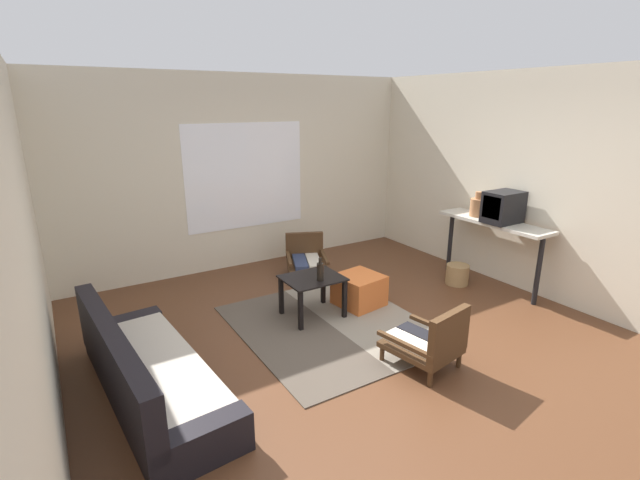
{
  "coord_description": "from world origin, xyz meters",
  "views": [
    {
      "loc": [
        -2.45,
        -3.0,
        2.32
      ],
      "look_at": [
        -0.19,
        0.67,
        1.0
      ],
      "focal_mm": 25.36,
      "sensor_mm": 36.0,
      "label": 1
    }
  ],
  "objects_px": {
    "wicker_basket": "(457,274)",
    "armchair_striped_foreground": "(429,341)",
    "coffee_table": "(313,285)",
    "ottoman_orange": "(359,290)",
    "clay_vase": "(478,207)",
    "console_shelf": "(493,229)",
    "couch": "(146,374)",
    "crt_television": "(503,207)",
    "glass_bottle": "(320,271)",
    "armchair_by_window": "(306,258)"
  },
  "relations": [
    {
      "from": "armchair_by_window",
      "to": "wicker_basket",
      "type": "distance_m",
      "value": 2.05
    },
    {
      "from": "armchair_striped_foreground",
      "to": "console_shelf",
      "type": "distance_m",
      "value": 2.34
    },
    {
      "from": "coffee_table",
      "to": "console_shelf",
      "type": "distance_m",
      "value": 2.48
    },
    {
      "from": "coffee_table",
      "to": "console_shelf",
      "type": "relative_size",
      "value": 0.43
    },
    {
      "from": "console_shelf",
      "to": "clay_vase",
      "type": "height_order",
      "value": "clay_vase"
    },
    {
      "from": "armchair_by_window",
      "to": "wicker_basket",
      "type": "relative_size",
      "value": 2.68
    },
    {
      "from": "armchair_by_window",
      "to": "crt_television",
      "type": "distance_m",
      "value": 2.64
    },
    {
      "from": "coffee_table",
      "to": "armchair_striped_foreground",
      "type": "bearing_deg",
      "value": -75.97
    },
    {
      "from": "coffee_table",
      "to": "ottoman_orange",
      "type": "height_order",
      "value": "coffee_table"
    },
    {
      "from": "clay_vase",
      "to": "glass_bottle",
      "type": "relative_size",
      "value": 1.26
    },
    {
      "from": "coffee_table",
      "to": "wicker_basket",
      "type": "xyz_separation_m",
      "value": [
        2.12,
        -0.19,
        -0.24
      ]
    },
    {
      "from": "ottoman_orange",
      "to": "console_shelf",
      "type": "distance_m",
      "value": 1.93
    },
    {
      "from": "ottoman_orange",
      "to": "clay_vase",
      "type": "relative_size",
      "value": 1.52
    },
    {
      "from": "armchair_by_window",
      "to": "glass_bottle",
      "type": "bearing_deg",
      "value": -113.64
    },
    {
      "from": "armchair_striped_foreground",
      "to": "clay_vase",
      "type": "distance_m",
      "value": 2.53
    },
    {
      "from": "coffee_table",
      "to": "ottoman_orange",
      "type": "xyz_separation_m",
      "value": [
        0.62,
        -0.04,
        -0.19
      ]
    },
    {
      "from": "crt_television",
      "to": "glass_bottle",
      "type": "height_order",
      "value": "crt_television"
    },
    {
      "from": "armchair_striped_foreground",
      "to": "wicker_basket",
      "type": "bearing_deg",
      "value": 35.5
    },
    {
      "from": "console_shelf",
      "to": "crt_television",
      "type": "height_order",
      "value": "crt_television"
    },
    {
      "from": "ottoman_orange",
      "to": "clay_vase",
      "type": "xyz_separation_m",
      "value": [
        1.79,
        -0.13,
        0.82
      ]
    },
    {
      "from": "armchair_by_window",
      "to": "wicker_basket",
      "type": "bearing_deg",
      "value": -42.15
    },
    {
      "from": "couch",
      "to": "armchair_by_window",
      "type": "relative_size",
      "value": 2.71
    },
    {
      "from": "console_shelf",
      "to": "couch",
      "type": "bearing_deg",
      "value": -178.5
    },
    {
      "from": "couch",
      "to": "wicker_basket",
      "type": "distance_m",
      "value": 4.03
    },
    {
      "from": "coffee_table",
      "to": "glass_bottle",
      "type": "distance_m",
      "value": 0.24
    },
    {
      "from": "clay_vase",
      "to": "console_shelf",
      "type": "bearing_deg",
      "value": -90.0
    },
    {
      "from": "couch",
      "to": "armchair_striped_foreground",
      "type": "relative_size",
      "value": 3.07
    },
    {
      "from": "coffee_table",
      "to": "glass_bottle",
      "type": "xyz_separation_m",
      "value": [
        0.03,
        -0.12,
        0.2
      ]
    },
    {
      "from": "coffee_table",
      "to": "armchair_striped_foreground",
      "type": "height_order",
      "value": "armchair_striped_foreground"
    },
    {
      "from": "ottoman_orange",
      "to": "wicker_basket",
      "type": "height_order",
      "value": "ottoman_orange"
    },
    {
      "from": "crt_television",
      "to": "wicker_basket",
      "type": "height_order",
      "value": "crt_television"
    },
    {
      "from": "couch",
      "to": "wicker_basket",
      "type": "bearing_deg",
      "value": 5.13
    },
    {
      "from": "coffee_table",
      "to": "armchair_striped_foreground",
      "type": "xyz_separation_m",
      "value": [
        0.36,
        -1.44,
        -0.11
      ]
    },
    {
      "from": "console_shelf",
      "to": "wicker_basket",
      "type": "bearing_deg",
      "value": 140.14
    },
    {
      "from": "console_shelf",
      "to": "wicker_basket",
      "type": "xyz_separation_m",
      "value": [
        -0.3,
        0.25,
        -0.64
      ]
    },
    {
      "from": "crt_television",
      "to": "clay_vase",
      "type": "bearing_deg",
      "value": 89.53
    },
    {
      "from": "wicker_basket",
      "to": "armchair_striped_foreground",
      "type": "bearing_deg",
      "value": -144.5
    },
    {
      "from": "ottoman_orange",
      "to": "wicker_basket",
      "type": "bearing_deg",
      "value": -5.94
    },
    {
      "from": "armchair_by_window",
      "to": "ottoman_orange",
      "type": "height_order",
      "value": "armchair_by_window"
    },
    {
      "from": "armchair_by_window",
      "to": "couch",
      "type": "bearing_deg",
      "value": -145.14
    },
    {
      "from": "crt_television",
      "to": "clay_vase",
      "type": "xyz_separation_m",
      "value": [
        0.0,
        0.38,
        -0.07
      ]
    },
    {
      "from": "console_shelf",
      "to": "armchair_by_window",
      "type": "bearing_deg",
      "value": 138.21
    },
    {
      "from": "couch",
      "to": "coffee_table",
      "type": "bearing_deg",
      "value": 16.22
    },
    {
      "from": "couch",
      "to": "console_shelf",
      "type": "xyz_separation_m",
      "value": [
        4.31,
        0.11,
        0.56
      ]
    },
    {
      "from": "armchair_by_window",
      "to": "clay_vase",
      "type": "bearing_deg",
      "value": -36.65
    },
    {
      "from": "coffee_table",
      "to": "console_shelf",
      "type": "height_order",
      "value": "console_shelf"
    },
    {
      "from": "coffee_table",
      "to": "crt_television",
      "type": "bearing_deg",
      "value": -12.8
    },
    {
      "from": "armchair_striped_foreground",
      "to": "crt_television",
      "type": "height_order",
      "value": "crt_television"
    },
    {
      "from": "couch",
      "to": "crt_television",
      "type": "height_order",
      "value": "crt_television"
    },
    {
      "from": "couch",
      "to": "glass_bottle",
      "type": "xyz_separation_m",
      "value": [
        1.92,
        0.43,
        0.36
      ]
    }
  ]
}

